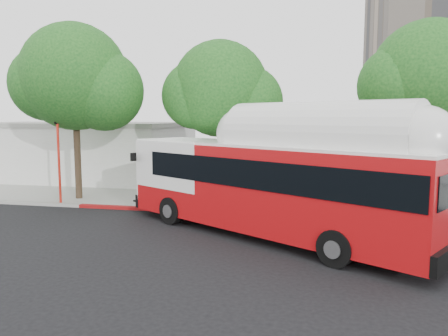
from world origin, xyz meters
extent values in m
plane|color=black|center=(0.00, 0.00, 0.00)|extent=(120.00, 120.00, 0.00)
cube|color=gray|center=(0.00, 6.50, 0.07)|extent=(60.00, 5.00, 0.15)
cube|color=gray|center=(0.00, 3.90, 0.07)|extent=(60.00, 0.30, 0.15)
cube|color=maroon|center=(-3.00, 3.90, 0.08)|extent=(10.00, 0.32, 0.16)
cylinder|color=#2D2116|center=(-9.00, 5.50, 3.04)|extent=(0.36, 0.36, 6.08)
sphere|color=#134517|center=(-9.00, 5.50, 6.84)|extent=(5.80, 5.80, 5.80)
sphere|color=#134517|center=(-7.41, 5.70, 6.08)|extent=(4.35, 4.35, 4.35)
cylinder|color=#2D2116|center=(-1.00, 6.00, 2.72)|extent=(0.36, 0.36, 5.44)
sphere|color=#134517|center=(-1.00, 6.00, 6.12)|extent=(5.00, 5.00, 5.00)
sphere|color=#134517|center=(0.38, 6.20, 5.44)|extent=(3.75, 3.75, 3.75)
cylinder|color=#2D2116|center=(9.00, 5.80, 2.88)|extent=(0.36, 0.36, 5.76)
sphere|color=#134517|center=(9.00, 5.80, 6.48)|extent=(5.40, 5.40, 5.40)
cube|color=silver|center=(-14.00, 14.00, 2.00)|extent=(16.00, 10.00, 4.00)
cube|color=gray|center=(-14.00, 14.00, 4.10)|extent=(16.20, 10.20, 0.30)
cube|color=#AE0C0F|center=(2.12, 0.33, 1.97)|extent=(12.69, 9.31, 3.18)
cube|color=black|center=(2.59, 0.04, 2.63)|extent=(11.60, 8.67, 1.04)
cube|color=white|center=(2.12, 0.33, 3.60)|extent=(12.64, 9.23, 0.11)
cube|color=white|center=(3.99, -0.82, 3.89)|extent=(7.12, 5.54, 0.60)
cube|color=black|center=(-3.99, 4.08, 0.55)|extent=(1.78, 2.14, 0.07)
imported|color=#2337A1|center=(-3.99, 4.08, 1.07)|extent=(1.54, 1.94, 0.99)
cylinder|color=red|center=(-9.29, 4.14, 2.16)|extent=(0.13, 0.13, 4.32)
cube|color=black|center=(-9.29, 4.14, 4.43)|extent=(0.05, 0.43, 0.27)
camera|label=1|loc=(3.93, -16.40, 4.69)|focal=35.00mm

